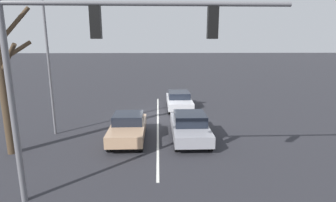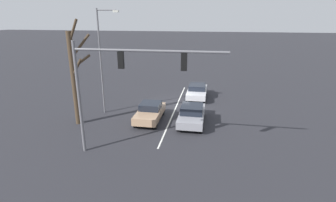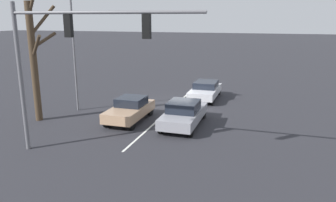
{
  "view_description": "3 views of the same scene",
  "coord_description": "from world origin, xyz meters",
  "px_view_note": "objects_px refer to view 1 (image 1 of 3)",
  "views": [
    {
      "loc": [
        -0.05,
        18.67,
        5.32
      ],
      "look_at": [
        -0.58,
        4.62,
        2.17
      ],
      "focal_mm": 28.0,
      "sensor_mm": 36.0,
      "label": 1
    },
    {
      "loc": [
        -3.27,
        24.3,
        8.27
      ],
      "look_at": [
        0.08,
        5.15,
        1.89
      ],
      "focal_mm": 28.0,
      "sensor_mm": 36.0,
      "label": 2
    },
    {
      "loc": [
        -6.42,
        22.7,
        6.23
      ],
      "look_at": [
        -0.73,
        4.45,
        1.36
      ],
      "focal_mm": 35.0,
      "sensor_mm": 36.0,
      "label": 3
    }
  ],
  "objects_px": {
    "car_tan_midlane_front": "(128,127)",
    "car_gray_leftlane_front": "(190,126)",
    "car_silver_leftlane_second": "(179,100)",
    "bare_tree_near": "(4,73)",
    "traffic_signal_gantry": "(88,54)",
    "street_lamp_right_shoulder": "(51,48)"
  },
  "relations": [
    {
      "from": "car_tan_midlane_front",
      "to": "car_gray_leftlane_front",
      "type": "height_order",
      "value": "car_gray_leftlane_front"
    },
    {
      "from": "car_silver_leftlane_second",
      "to": "bare_tree_near",
      "type": "height_order",
      "value": "bare_tree_near"
    },
    {
      "from": "car_tan_midlane_front",
      "to": "traffic_signal_gantry",
      "type": "xyz_separation_m",
      "value": [
        0.46,
        5.65,
        4.23
      ]
    },
    {
      "from": "traffic_signal_gantry",
      "to": "street_lamp_right_shoulder",
      "type": "height_order",
      "value": "street_lamp_right_shoulder"
    },
    {
      "from": "car_silver_leftlane_second",
      "to": "street_lamp_right_shoulder",
      "type": "bearing_deg",
      "value": 37.53
    },
    {
      "from": "car_tan_midlane_front",
      "to": "car_silver_leftlane_second",
      "type": "height_order",
      "value": "car_tan_midlane_front"
    },
    {
      "from": "car_gray_leftlane_front",
      "to": "car_silver_leftlane_second",
      "type": "bearing_deg",
      "value": -89.59
    },
    {
      "from": "car_tan_midlane_front",
      "to": "traffic_signal_gantry",
      "type": "height_order",
      "value": "traffic_signal_gantry"
    },
    {
      "from": "car_tan_midlane_front",
      "to": "car_silver_leftlane_second",
      "type": "bearing_deg",
      "value": -115.63
    },
    {
      "from": "traffic_signal_gantry",
      "to": "car_silver_leftlane_second",
      "type": "bearing_deg",
      "value": -106.82
    },
    {
      "from": "car_silver_leftlane_second",
      "to": "bare_tree_near",
      "type": "relative_size",
      "value": 0.56
    },
    {
      "from": "car_gray_leftlane_front",
      "to": "car_tan_midlane_front",
      "type": "bearing_deg",
      "value": 1.25
    },
    {
      "from": "car_silver_leftlane_second",
      "to": "traffic_signal_gantry",
      "type": "distance_m",
      "value": 13.9
    },
    {
      "from": "car_tan_midlane_front",
      "to": "bare_tree_near",
      "type": "relative_size",
      "value": 0.52
    },
    {
      "from": "traffic_signal_gantry",
      "to": "street_lamp_right_shoulder",
      "type": "xyz_separation_m",
      "value": [
        3.81,
        -6.8,
        0.05
      ]
    },
    {
      "from": "car_gray_leftlane_front",
      "to": "bare_tree_near",
      "type": "distance_m",
      "value": 9.56
    },
    {
      "from": "car_tan_midlane_front",
      "to": "street_lamp_right_shoulder",
      "type": "relative_size",
      "value": 0.48
    },
    {
      "from": "car_silver_leftlane_second",
      "to": "traffic_signal_gantry",
      "type": "height_order",
      "value": "traffic_signal_gantry"
    },
    {
      "from": "car_tan_midlane_front",
      "to": "street_lamp_right_shoulder",
      "type": "xyz_separation_m",
      "value": [
        4.27,
        -1.15,
        4.28
      ]
    },
    {
      "from": "street_lamp_right_shoulder",
      "to": "car_gray_leftlane_front",
      "type": "bearing_deg",
      "value": 172.04
    },
    {
      "from": "car_gray_leftlane_front",
      "to": "car_silver_leftlane_second",
      "type": "height_order",
      "value": "car_gray_leftlane_front"
    },
    {
      "from": "car_tan_midlane_front",
      "to": "bare_tree_near",
      "type": "height_order",
      "value": "bare_tree_near"
    }
  ]
}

